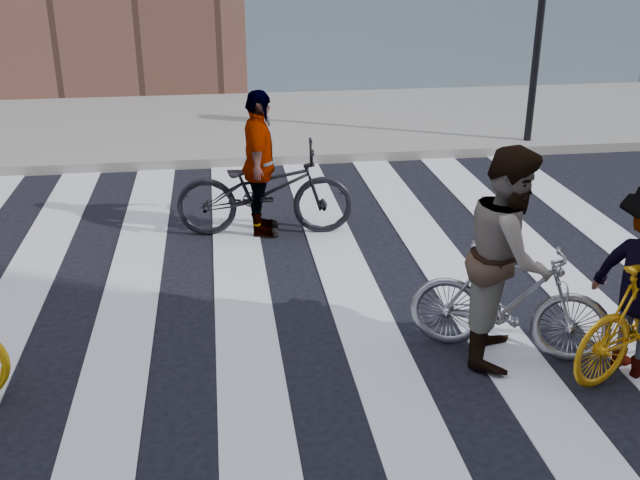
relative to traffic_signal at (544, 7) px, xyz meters
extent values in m
plane|color=black|center=(-4.40, -5.32, -2.28)|extent=(100.00, 100.00, 0.00)
cube|color=gray|center=(-4.40, 2.18, -2.20)|extent=(100.00, 5.00, 0.15)
cube|color=silver|center=(-6.05, -5.32, -2.27)|extent=(0.55, 10.00, 0.01)
cube|color=silver|center=(-4.95, -5.32, -2.27)|extent=(0.55, 10.00, 0.01)
cube|color=silver|center=(-3.85, -5.32, -2.27)|extent=(0.55, 10.00, 0.01)
cube|color=silver|center=(-2.75, -5.32, -2.27)|extent=(0.55, 10.00, 0.01)
cube|color=silver|center=(-1.65, -5.32, -2.27)|extent=(0.55, 10.00, 0.01)
cylinder|color=black|center=(0.00, 0.08, -0.68)|extent=(0.12, 0.12, 3.20)
imported|color=#989AA1|center=(-2.77, -6.15, -1.78)|extent=(1.70, 1.12, 0.99)
imported|color=black|center=(-4.60, -3.10, -1.74)|extent=(2.13, 0.90, 1.09)
imported|color=slate|center=(-2.82, -6.15, -1.37)|extent=(1.00, 1.10, 1.83)
imported|color=slate|center=(-4.65, -3.10, -1.42)|extent=(0.50, 1.04, 1.72)
camera|label=1|loc=(-5.12, -11.45, 1.06)|focal=42.00mm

